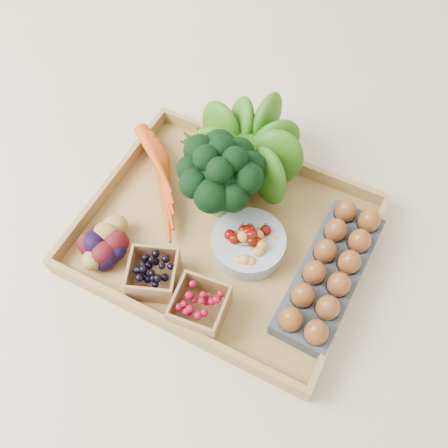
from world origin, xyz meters
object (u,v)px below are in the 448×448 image
at_px(broccoli, 221,189).
at_px(cherry_bowl, 248,244).
at_px(tray, 224,237).
at_px(egg_carton, 329,275).

relative_size(broccoli, cherry_bowl, 1.19).
relative_size(tray, egg_carton, 1.77).
xyz_separation_m(cherry_bowl, egg_carton, (0.17, 0.01, -0.00)).
relative_size(cherry_bowl, egg_carton, 0.47).
distance_m(broccoli, egg_carton, 0.27).
xyz_separation_m(tray, cherry_bowl, (0.06, -0.00, 0.03)).
xyz_separation_m(tray, broccoli, (-0.04, 0.06, 0.08)).
height_order(tray, egg_carton, egg_carton).
distance_m(broccoli, cherry_bowl, 0.12).
distance_m(tray, egg_carton, 0.22).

